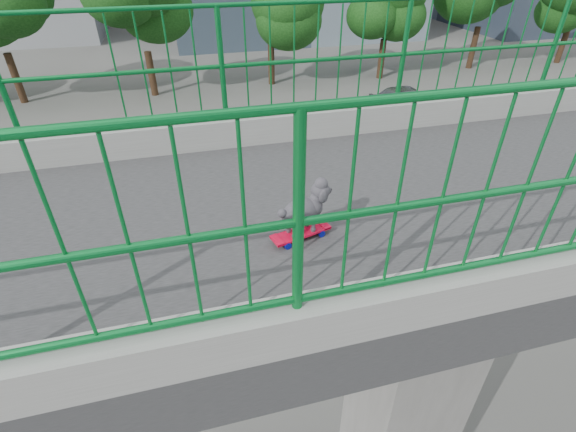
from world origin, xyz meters
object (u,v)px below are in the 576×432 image
(car_2, at_px, (292,165))
(poodle, at_px, (304,208))
(car_6, at_px, (568,168))
(car_3, at_px, (225,141))
(car_4, at_px, (407,99))
(car_0, at_px, (235,279))
(car_1, at_px, (329,201))
(skateboard, at_px, (301,233))

(car_2, bearing_deg, poodle, 165.05)
(car_2, height_order, car_6, car_2)
(car_3, xyz_separation_m, car_6, (6.40, 13.55, -0.01))
(car_3, height_order, car_6, car_3)
(car_4, height_order, car_6, car_4)
(car_2, bearing_deg, car_0, 151.87)
(poodle, xyz_separation_m, car_4, (-19.25, 12.20, -6.50))
(car_0, xyz_separation_m, car_3, (-9.60, 0.99, -0.03))
(car_3, bearing_deg, car_0, 174.09)
(car_0, distance_m, car_1, 5.09)
(car_3, bearing_deg, skateboard, 176.34)
(skateboard, xyz_separation_m, car_6, (-9.65, 14.57, -6.30))
(poodle, relative_size, car_0, 0.10)
(skateboard, distance_m, car_0, 8.99)
(car_3, relative_size, car_4, 1.15)
(car_1, relative_size, car_3, 0.93)
(skateboard, distance_m, car_1, 12.17)
(skateboard, xyz_separation_m, car_1, (-9.65, 3.99, -6.24))
(poodle, bearing_deg, car_4, 132.30)
(car_6, bearing_deg, car_3, -115.29)
(car_1, bearing_deg, car_0, -51.06)
(car_0, bearing_deg, poodle, -0.07)
(car_2, xyz_separation_m, car_6, (3.20, 11.12, -0.00))
(car_1, distance_m, car_2, 3.25)
(car_0, bearing_deg, car_6, 102.41)
(car_2, relative_size, car_3, 1.04)
(skateboard, bearing_deg, car_3, 161.01)
(poodle, distance_m, car_0, 9.15)
(car_3, bearing_deg, poodle, 176.43)
(skateboard, bearing_deg, poodle, 90.00)
(car_0, height_order, car_3, car_0)
(car_2, relative_size, car_4, 1.20)
(car_6, bearing_deg, skateboard, -56.48)
(car_4, bearing_deg, car_3, 105.95)
(skateboard, relative_size, car_6, 0.09)
(car_0, relative_size, car_2, 0.85)
(car_1, bearing_deg, poodle, -22.36)
(poodle, height_order, car_3, poodle)
(car_2, xyz_separation_m, car_4, (-6.40, 8.77, 0.02))
(skateboard, height_order, poodle, poodle)
(car_1, bearing_deg, skateboard, -22.47)
(skateboard, relative_size, poodle, 1.10)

